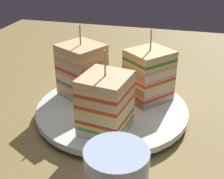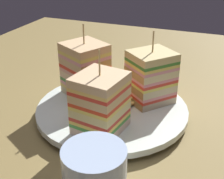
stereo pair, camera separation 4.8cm
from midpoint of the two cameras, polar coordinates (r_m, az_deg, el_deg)
The scene contains 6 objects.
ground_plane at distance 50.58cm, azimuth 2.72°, elevation -5.81°, with size 107.16×93.43×1.80cm, color olive.
plate at distance 49.55cm, azimuth 2.77°, elevation -3.89°, with size 24.11×24.11×1.76cm.
sandwich_wedge_0 at distance 51.42cm, azimuth -2.34°, elevation 3.73°, with size 8.50×8.69×12.12cm.
sandwich_wedge_1 at distance 41.63cm, azimuth 1.12°, elevation -2.63°, with size 7.45×7.00×11.76cm.
sandwich_wedge_2 at distance 49.73cm, azimuth 9.94°, elevation 2.21°, with size 8.76×8.68×11.84cm.
chip_pile at distance 49.79cm, azimuth 4.40°, elevation -1.23°, with size 6.27×6.86×2.97cm.
Camera 2 is at (39.79, 15.47, 26.33)cm, focal length 49.19 mm.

